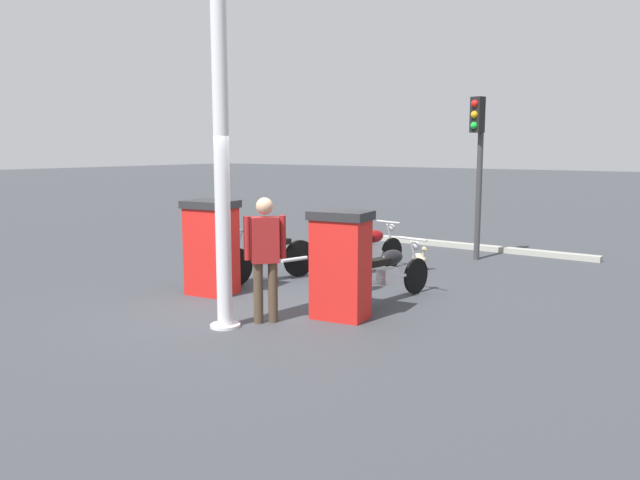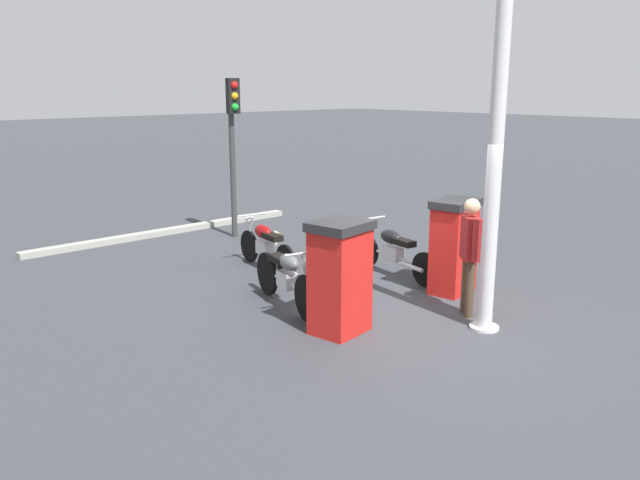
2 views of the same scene
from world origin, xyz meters
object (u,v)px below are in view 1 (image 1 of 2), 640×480
motorcycle_near_pump (388,271)px  canopy_support_pole (222,158)px  motorcycle_far_pump (267,255)px  roadside_traffic_light (478,149)px  motorcycle_extra (371,248)px  attendant_person (265,251)px  wandering_duck (419,258)px  fuel_pump_near (341,264)px  fuel_pump_far (212,247)px

motorcycle_near_pump → canopy_support_pole: canopy_support_pole is taller
motorcycle_far_pump → roadside_traffic_light: size_ratio=0.59×
motorcycle_far_pump → canopy_support_pole: canopy_support_pole is taller
motorcycle_extra → canopy_support_pole: bearing=-174.7°
attendant_person → wandering_duck: (4.57, 0.05, -0.75)m
fuel_pump_near → wandering_duck: 3.91m
fuel_pump_far → fuel_pump_near: bearing=-90.0°
fuel_pump_far → motorcycle_far_pump: bearing=-4.9°
fuel_pump_near → canopy_support_pole: canopy_support_pole is taller
motorcycle_extra → roadside_traffic_light: size_ratio=0.56×
fuel_pump_far → roadside_traffic_light: roadside_traffic_light is taller
wandering_duck → motorcycle_extra: bearing=139.4°
attendant_person → canopy_support_pole: (-0.49, 0.29, 1.24)m
fuel_pump_near → motorcycle_far_pump: 2.72m
motorcycle_extra → canopy_support_pole: (-4.32, -0.40, 1.75)m
motorcycle_extra → roadside_traffic_light: 3.23m
fuel_pump_near → wandering_duck: size_ratio=3.14×
fuel_pump_near → wandering_duck: (3.80, 0.75, -0.53)m
wandering_duck → motorcycle_near_pump: bearing=-163.2°
motorcycle_near_pump → motorcycle_far_pump: bearing=90.9°
motorcycle_near_pump → motorcycle_far_pump: size_ratio=1.04×
wandering_duck → roadside_traffic_light: bearing=-14.4°
fuel_pump_far → wandering_duck: bearing=-24.9°
motorcycle_far_pump → roadside_traffic_light: roadside_traffic_light is taller
motorcycle_extra → wandering_duck: motorcycle_extra is taller
motorcycle_far_pump → wandering_duck: bearing=-32.8°
motorcycle_far_pump → wandering_duck: (2.57, -1.66, -0.25)m
fuel_pump_far → motorcycle_near_pump: (1.26, -2.53, -0.31)m
motorcycle_near_pump → fuel_pump_far: bearing=116.5°
motorcycle_far_pump → attendant_person: (-2.00, -1.71, 0.50)m
attendant_person → fuel_pump_near: bearing=-42.1°
roadside_traffic_light → canopy_support_pole: (-6.74, 0.67, -0.10)m
motorcycle_near_pump → wandering_duck: (2.54, 0.77, -0.24)m
motorcycle_near_pump → motorcycle_far_pump: 2.43m
roadside_traffic_light → canopy_support_pole: bearing=174.3°
fuel_pump_near → motorcycle_near_pump: (1.26, -0.02, -0.30)m
fuel_pump_far → motorcycle_far_pump: size_ratio=0.76×
fuel_pump_near → motorcycle_far_pump: fuel_pump_near is taller
motorcycle_extra → roadside_traffic_light: (2.42, -1.07, 1.85)m
canopy_support_pole → fuel_pump_far: bearing=50.4°
attendant_person → fuel_pump_far: bearing=66.9°
fuel_pump_far → attendant_person: (-0.77, -1.81, 0.21)m
fuel_pump_near → fuel_pump_far: 2.51m
attendant_person → roadside_traffic_light: (6.25, -0.38, 1.34)m
motorcycle_near_pump → motorcycle_extra: bearing=38.0°
fuel_pump_near → roadside_traffic_light: roadside_traffic_light is taller
motorcycle_near_pump → motorcycle_far_pump: (-0.04, 2.43, 0.01)m
motorcycle_far_pump → fuel_pump_near: bearing=-117.0°
motorcycle_near_pump → canopy_support_pole: size_ratio=0.45×
fuel_pump_far → motorcycle_extra: size_ratio=0.80×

